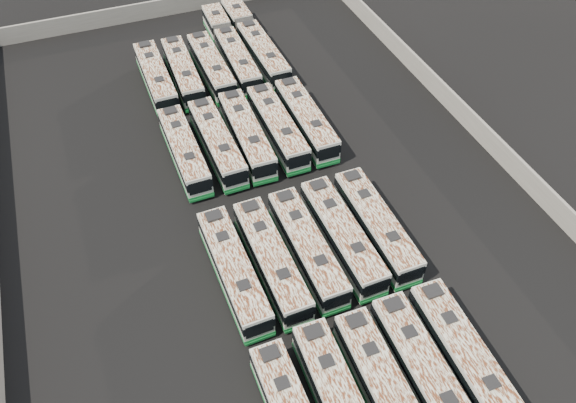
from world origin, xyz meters
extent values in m
plane|color=black|center=(0.00, 0.00, 0.00)|extent=(140.00, 140.00, 0.00)
cube|color=slate|center=(0.00, 36.30, 1.10)|extent=(45.20, 0.30, 2.20)
cube|color=slate|center=(22.30, 0.00, 1.10)|extent=(0.30, 73.20, 2.20)
cube|color=black|center=(-5.21, -17.08, 2.90)|extent=(0.86, 0.86, 0.13)
cube|color=black|center=(-5.22, -14.93, 2.94)|extent=(1.17, 0.99, 0.23)
cylinder|color=black|center=(-6.18, -16.01, 0.45)|extent=(0.26, 0.90, 0.90)
cylinder|color=black|center=(-4.26, -16.00, 0.45)|extent=(0.26, 0.90, 0.90)
cube|color=black|center=(-2.12, -19.21, 2.01)|extent=(2.64, 11.18, 0.85)
cube|color=beige|center=(-2.12, -19.21, 2.88)|extent=(2.53, 10.89, 0.06)
cube|color=black|center=(-2.06, -16.78, 2.98)|extent=(0.90, 0.90, 0.13)
cube|color=black|center=(-2.00, -14.57, 3.02)|extent=(1.22, 1.04, 0.24)
cylinder|color=black|center=(-3.02, -15.65, 0.46)|extent=(0.28, 0.93, 0.92)
cylinder|color=black|center=(-1.05, -15.70, 0.46)|extent=(0.28, 0.93, 0.92)
cube|color=#BABCB5|center=(0.91, -19.46, 1.59)|extent=(2.50, 11.08, 2.53)
cube|color=#12692D|center=(0.91, -19.46, 0.66)|extent=(2.55, 11.13, 0.39)
cube|color=black|center=(0.91, -19.46, 2.01)|extent=(2.56, 11.14, 0.85)
cube|color=beige|center=(0.91, -19.46, 2.88)|extent=(2.45, 10.86, 0.06)
cube|color=black|center=(0.96, -17.03, 2.97)|extent=(0.89, 0.89, 0.13)
cube|color=black|center=(1.00, -14.82, 3.02)|extent=(1.21, 1.03, 0.24)
cylinder|color=black|center=(-0.01, -15.91, 0.46)|extent=(0.27, 0.92, 0.92)
cylinder|color=black|center=(1.96, -15.94, 0.46)|extent=(0.27, 0.92, 0.92)
cube|color=#BABCB5|center=(3.88, -19.31, 1.60)|extent=(2.50, 11.15, 2.55)
cube|color=#12692D|center=(3.88, -19.31, 0.67)|extent=(2.55, 11.20, 0.39)
cube|color=black|center=(3.88, -19.31, 2.02)|extent=(2.56, 11.21, 0.85)
cube|color=beige|center=(3.88, -19.31, 2.90)|extent=(2.45, 10.93, 0.06)
cube|color=black|center=(3.84, -21.75, 2.99)|extent=(0.89, 0.89, 0.13)
cube|color=black|center=(3.92, -16.86, 2.99)|extent=(0.89, 0.89, 0.13)
cube|color=black|center=(3.96, -14.64, 3.04)|extent=(1.22, 1.04, 0.24)
cylinder|color=black|center=(2.95, -15.74, 0.46)|extent=(0.27, 0.93, 0.93)
cylinder|color=black|center=(4.93, -15.77, 0.46)|extent=(0.27, 0.93, 0.93)
cube|color=#BABCB5|center=(6.93, -19.37, 1.61)|extent=(2.61, 11.23, 2.56)
cube|color=#12692D|center=(6.93, -19.37, 0.67)|extent=(2.66, 11.28, 0.39)
cube|color=black|center=(6.93, -19.37, 2.03)|extent=(2.67, 11.29, 0.86)
cube|color=beige|center=(6.93, -19.37, 2.92)|extent=(2.56, 11.01, 0.07)
cube|color=black|center=(6.86, -21.83, 3.01)|extent=(0.91, 0.91, 0.13)
cube|color=black|center=(6.99, -16.91, 3.01)|extent=(0.91, 0.91, 0.13)
cube|color=black|center=(7.04, -14.68, 3.05)|extent=(1.24, 1.06, 0.24)
cylinder|color=black|center=(6.02, -15.77, 0.47)|extent=(0.28, 0.94, 0.93)
cylinder|color=black|center=(8.01, -15.82, 0.47)|extent=(0.28, 0.94, 0.93)
cube|color=#BABCB5|center=(-5.17, -6.85, 1.59)|extent=(2.51, 11.13, 2.54)
cube|color=#12692D|center=(-5.17, -6.85, 0.67)|extent=(2.56, 11.18, 0.39)
cube|color=black|center=(-5.17, -6.85, 2.01)|extent=(2.57, 11.19, 0.85)
cube|color=black|center=(-5.07, -12.41, 1.89)|extent=(2.03, 0.10, 1.34)
cube|color=#12692D|center=(-5.07, -12.41, 0.48)|extent=(2.31, 0.14, 0.26)
cube|color=beige|center=(-5.17, -6.85, 2.89)|extent=(2.46, 10.91, 0.06)
cube|color=black|center=(-5.13, -9.29, 2.98)|extent=(0.89, 0.89, 0.13)
cube|color=black|center=(-5.22, -4.41, 2.98)|extent=(0.89, 0.89, 0.13)
cube|color=black|center=(-5.26, -2.19, 3.03)|extent=(1.22, 1.04, 0.24)
cylinder|color=black|center=(-6.10, -10.41, 0.46)|extent=(0.28, 0.93, 0.92)
cylinder|color=black|center=(-4.12, -10.38, 0.46)|extent=(0.28, 0.93, 0.92)
cylinder|color=black|center=(-6.22, -3.32, 0.46)|extent=(0.28, 0.93, 0.92)
cylinder|color=black|center=(-4.25, -3.28, 0.46)|extent=(0.28, 0.93, 0.92)
cube|color=#BABCB5|center=(-2.18, -6.96, 1.60)|extent=(2.46, 11.15, 2.55)
cube|color=#12692D|center=(-2.18, -6.96, 0.67)|extent=(2.51, 11.20, 0.39)
cube|color=black|center=(-2.18, -6.96, 2.02)|extent=(2.52, 11.21, 0.85)
cube|color=black|center=(-2.11, -12.54, 1.90)|extent=(2.04, 0.09, 1.34)
cube|color=#12692D|center=(-2.11, -12.54, 0.48)|extent=(2.32, 0.13, 0.26)
cube|color=beige|center=(-2.18, -6.96, 2.90)|extent=(2.41, 10.93, 0.06)
cube|color=black|center=(-2.15, -9.41, 2.99)|extent=(0.89, 0.89, 0.13)
cube|color=black|center=(-2.21, -4.51, 2.99)|extent=(0.89, 0.89, 0.13)
cube|color=black|center=(-2.24, -2.29, 3.04)|extent=(1.22, 1.03, 0.24)
cylinder|color=black|center=(-3.13, -10.53, 0.46)|extent=(0.27, 0.93, 0.93)
cylinder|color=black|center=(-1.15, -10.51, 0.46)|extent=(0.27, 0.93, 0.93)
cylinder|color=black|center=(-3.22, -3.42, 0.46)|extent=(0.27, 0.93, 0.93)
cylinder|color=black|center=(-1.24, -3.39, 0.46)|extent=(0.27, 0.93, 0.93)
cube|color=#BABCB5|center=(0.84, -6.83, 1.58)|extent=(2.38, 11.00, 2.52)
cube|color=#12692D|center=(0.84, -6.83, 0.66)|extent=(2.43, 11.05, 0.38)
cube|color=black|center=(0.84, -6.83, 1.99)|extent=(2.44, 11.06, 0.84)
cube|color=black|center=(0.89, -12.33, 1.88)|extent=(2.01, 0.08, 1.33)
cube|color=#12692D|center=(0.89, -12.33, 0.48)|extent=(2.29, 0.12, 0.26)
cube|color=beige|center=(0.84, -6.83, 2.86)|extent=(2.33, 10.78, 0.06)
cube|color=black|center=(0.86, -9.24, 2.96)|extent=(0.88, 0.88, 0.13)
cube|color=black|center=(0.82, -4.41, 2.96)|extent=(0.88, 0.88, 0.13)
cube|color=black|center=(0.80, -2.21, 3.00)|extent=(1.20, 1.02, 0.24)
cylinder|color=black|center=(-0.11, -10.35, 0.46)|extent=(0.26, 0.92, 0.91)
cylinder|color=black|center=(1.85, -10.33, 0.46)|extent=(0.26, 0.92, 0.91)
cylinder|color=black|center=(-0.17, -3.32, 0.46)|extent=(0.26, 0.92, 0.91)
cylinder|color=black|center=(1.79, -3.30, 0.46)|extent=(0.26, 0.92, 0.91)
cube|color=#BABCB5|center=(3.89, -6.75, 1.60)|extent=(2.51, 11.20, 2.56)
cube|color=#12692D|center=(3.89, -6.75, 0.67)|extent=(2.56, 11.25, 0.39)
cube|color=black|center=(3.89, -6.75, 2.03)|extent=(2.57, 11.26, 0.86)
cube|color=black|center=(3.98, -12.35, 1.91)|extent=(2.05, 0.09, 1.35)
cube|color=#12692D|center=(3.98, -12.35, 0.48)|extent=(2.33, 0.14, 0.26)
cube|color=beige|center=(3.89, -6.75, 2.91)|extent=(2.46, 10.97, 0.07)
cube|color=black|center=(3.93, -9.20, 3.00)|extent=(0.90, 0.90, 0.13)
cube|color=black|center=(3.85, -4.29, 3.00)|extent=(0.90, 0.90, 0.13)
cube|color=black|center=(3.81, -2.06, 3.05)|extent=(1.23, 1.04, 0.24)
cylinder|color=black|center=(2.95, -10.34, 0.47)|extent=(0.28, 0.93, 0.93)
cylinder|color=black|center=(4.94, -10.30, 0.47)|extent=(0.28, 0.93, 0.93)
cylinder|color=black|center=(2.84, -3.19, 0.47)|extent=(0.28, 0.93, 0.93)
cylinder|color=black|center=(4.83, -3.16, 0.47)|extent=(0.28, 0.93, 0.93)
cube|color=#BABCB5|center=(6.93, -6.75, 1.59)|extent=(2.32, 11.09, 2.54)
cube|color=#12692D|center=(6.93, -6.75, 0.67)|extent=(2.37, 11.14, 0.39)
cube|color=black|center=(6.93, -6.75, 2.02)|extent=(2.38, 11.15, 0.85)
cube|color=black|center=(6.93, -12.32, 1.89)|extent=(2.03, 0.06, 1.34)
cube|color=#12692D|center=(6.93, -12.32, 0.48)|extent=(2.31, 0.10, 0.26)
cube|color=beige|center=(6.93, -6.75, 2.89)|extent=(2.27, 10.87, 0.06)
cube|color=black|center=(6.93, -9.19, 2.99)|extent=(0.88, 0.88, 0.13)
cube|color=black|center=(6.93, -4.31, 2.99)|extent=(0.88, 0.88, 0.13)
cube|color=black|center=(6.93, -2.09, 3.03)|extent=(1.20, 1.02, 0.24)
cylinder|color=black|center=(5.94, -10.30, 0.46)|extent=(0.26, 0.92, 0.92)
cylinder|color=black|center=(7.92, -10.30, 0.46)|extent=(0.26, 0.92, 0.92)
cylinder|color=black|center=(5.94, -3.20, 0.46)|extent=(0.26, 0.92, 0.92)
cylinder|color=black|center=(7.92, -3.20, 0.46)|extent=(0.26, 0.92, 0.92)
cube|color=#BABCB5|center=(-5.26, 7.90, 1.55)|extent=(2.36, 10.83, 2.48)
cube|color=#12692D|center=(-5.26, 7.90, 0.65)|extent=(2.41, 10.88, 0.38)
cube|color=black|center=(-5.26, 7.90, 1.96)|extent=(2.42, 10.89, 0.83)
cube|color=black|center=(-5.21, 2.48, 1.85)|extent=(1.98, 0.08, 1.31)
cube|color=#12692D|center=(-5.21, 2.48, 0.47)|extent=(2.25, 0.12, 0.25)
cube|color=beige|center=(-5.26, 7.90, 2.82)|extent=(2.32, 10.62, 0.06)
cube|color=black|center=(-5.24, 5.52, 2.91)|extent=(0.86, 0.86, 0.13)
cube|color=black|center=(-5.29, 10.28, 2.91)|extent=(0.86, 0.86, 0.13)
cube|color=black|center=(-5.31, 12.44, 2.96)|extent=(1.18, 1.00, 0.23)
cylinder|color=black|center=(-6.19, 4.43, 0.45)|extent=(0.26, 0.90, 0.90)
cylinder|color=black|center=(-4.26, 4.45, 0.45)|extent=(0.26, 0.90, 0.90)
cylinder|color=black|center=(-6.26, 11.35, 0.45)|extent=(0.26, 0.90, 0.90)
cylinder|color=black|center=(-4.33, 11.37, 0.45)|extent=(0.26, 0.90, 0.90)
cube|color=#BABCB5|center=(-2.12, 7.84, 1.59)|extent=(2.51, 11.12, 2.54)
cube|color=#12692D|center=(-2.12, 7.84, 0.66)|extent=(2.56, 11.17, 0.39)
cube|color=black|center=(-2.12, 7.84, 2.01)|extent=(2.58, 11.18, 0.85)
cube|color=black|center=(-2.02, 2.28, 1.89)|extent=(2.03, 0.10, 1.34)
cube|color=#12692D|center=(-2.02, 2.28, 0.48)|extent=(2.31, 0.14, 0.26)
cube|color=beige|center=(-2.12, 7.84, 2.89)|extent=(2.46, 10.90, 0.06)
cube|color=black|center=(-2.07, 5.40, 2.98)|extent=(0.89, 0.89, 0.13)
cube|color=black|center=(-2.17, 10.27, 2.98)|extent=(0.89, 0.89, 0.13)
cube|color=black|center=(-2.21, 12.49, 3.03)|extent=(1.22, 1.04, 0.24)
cylinder|color=black|center=(-3.04, 4.27, 0.46)|extent=(0.28, 0.93, 0.92)
cylinder|color=black|center=(-1.07, 4.31, 0.46)|extent=(0.28, 0.93, 0.92)
cylinder|color=black|center=(-3.17, 11.36, 0.46)|extent=(0.28, 0.93, 0.92)
cylinder|color=black|center=(-1.20, 11.40, 0.46)|extent=(0.28, 0.93, 0.92)
cube|color=#BABCB5|center=(0.81, 7.91, 1.61)|extent=(2.62, 11.27, 2.57)
cube|color=#12692D|center=(0.81, 7.91, 0.67)|extent=(2.67, 11.32, 0.39)
cube|color=black|center=(0.81, 7.91, 2.04)|extent=(2.68, 11.33, 0.86)
cube|color=black|center=(0.67, 2.29, 1.92)|extent=(2.06, 0.11, 1.36)
cube|color=#12692D|center=(0.67, 2.29, 0.49)|extent=(2.34, 0.16, 0.26)
cube|color=beige|center=(0.81, 7.91, 2.93)|extent=(2.56, 11.05, 0.07)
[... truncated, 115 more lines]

